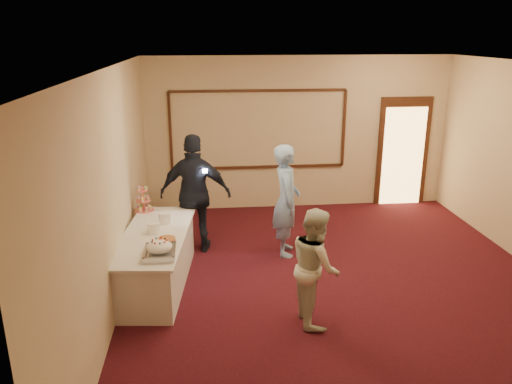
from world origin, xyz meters
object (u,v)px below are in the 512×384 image
Objects in this scene: plate_stack_b at (165,218)px; guest at (195,194)px; pavlova_tray at (160,249)px; tart at (167,240)px; plate_stack_a at (154,228)px; cupcake_stand at (143,201)px; buffet_table at (156,259)px; woman at (315,266)px; man at (286,200)px.

guest is at bearing 59.06° from plate_stack_b.
pavlova_tray is 2.01× the size of tart.
cupcake_stand is at bearing 104.12° from plate_stack_a.
buffet_table is 0.63m from plate_stack_b.
plate_stack_b is 2.42m from woman.
guest is (0.56, 1.09, 0.11)m from plate_stack_a.
buffet_table is 0.46m from plate_stack_a.
plate_stack_a is 0.09× the size of guest.
plate_stack_a is at bearing 100.77° from pavlova_tray.
buffet_table is 1.14m from cupcake_stand.
plate_stack_a is 1.23m from guest.
tart is at bearing 128.87° from man.
guest is at bearing 77.12° from pavlova_tray.
tart is at bearing -84.34° from plate_stack_b.
pavlova_tray is 1.25× the size of cupcake_stand.
woman is at bearing -24.00° from tart.
plate_stack_a is at bearing -108.80° from plate_stack_b.
buffet_table is 2.21m from man.
plate_stack_b is at bearing 67.14° from guest.
plate_stack_b reaches higher than tart.
man reaches higher than tart.
plate_stack_b is 0.70× the size of tart.
man reaches higher than plate_stack_a.
tart is 2.13m from man.
pavlova_tray is 1.88m from guest.
buffet_table is at bearing 72.23° from guest.
woman is (1.87, -0.41, -0.13)m from pavlova_tray.
plate_stack_b reaches higher than plate_stack_a.
guest reaches higher than plate_stack_a.
woman is 0.76× the size of guest.
guest reaches higher than woman.
plate_stack_a is at bearing 70.97° from guest.
buffet_table is 5.28× the size of cupcake_stand.
pavlova_tray is at bearing -79.23° from plate_stack_a.
guest is (0.36, 1.43, 0.16)m from tart.
man is (1.84, 1.57, 0.04)m from pavlova_tray.
pavlova_tray is at bearing -89.23° from plate_stack_b.
plate_stack_b is at bearing 109.65° from man.
cupcake_stand is at bearing 102.65° from pavlova_tray.
woman is at bearing -173.44° from man.
woman is at bearing 131.07° from guest.
pavlova_tray is 1.92m from woman.
cupcake_stand reaches higher than buffet_table.
buffet_table is 2.31m from woman.
buffet_table is 0.85m from pavlova_tray.
man is (1.85, 0.47, 0.04)m from plate_stack_b.
tart is at bearing 63.20° from woman.
pavlova_tray is 0.28× the size of guest.
pavlova_tray is 0.75m from plate_stack_a.
tart is 1.48m from guest.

